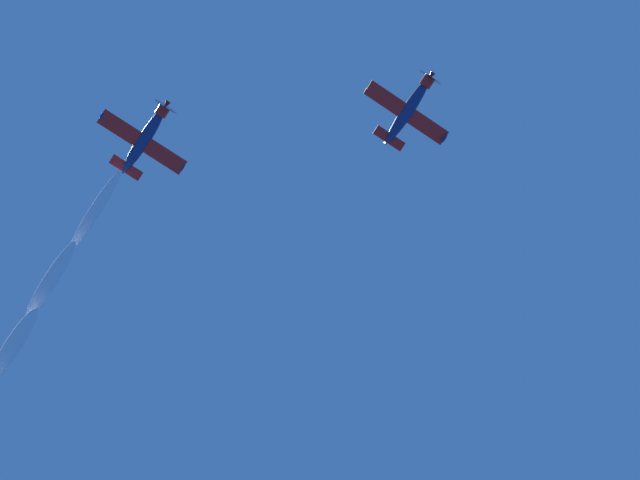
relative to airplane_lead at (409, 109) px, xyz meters
The scene contains 2 objects.
airplane_lead is the anchor object (origin of this frame).
airplane_left_wingman 21.26m from the airplane_lead, 24.17° to the right, with size 7.70×6.87×2.44m.
Camera 1 is at (17.22, 13.03, 1.89)m, focal length 60.40 mm.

